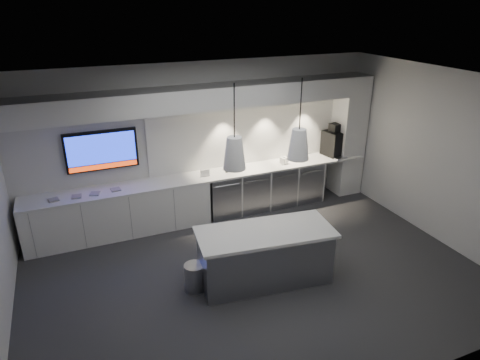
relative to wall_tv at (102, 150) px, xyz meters
name	(u,v)px	position (x,y,z in m)	size (l,w,h in m)	color
floor	(256,275)	(1.90, -2.45, -1.56)	(7.00, 7.00, 0.00)	#323234
ceiling	(259,84)	(1.90, -2.45, 1.44)	(7.00, 7.00, 0.00)	black
wall_back	(203,140)	(1.90, 0.05, -0.06)	(7.00, 7.00, 0.00)	silver
wall_front	(368,288)	(1.90, -4.95, -0.06)	(7.00, 7.00, 0.00)	silver
wall_right	(440,157)	(5.40, -2.45, -0.06)	(7.00, 7.00, 0.00)	silver
back_counter	(209,175)	(1.90, -0.27, -0.68)	(6.80, 0.65, 0.04)	white
left_base_cabinets	(120,212)	(0.15, -0.27, -1.13)	(3.30, 0.63, 0.86)	white
fridge_unit_a	(222,195)	(2.15, -0.27, -1.13)	(0.60, 0.61, 0.85)	gray
fridge_unit_b	(251,190)	(2.78, -0.27, -1.13)	(0.60, 0.61, 0.85)	gray
fridge_unit_c	(278,185)	(3.41, -0.27, -1.13)	(0.60, 0.61, 0.85)	gray
fridge_unit_d	(304,180)	(4.04, -0.27, -1.13)	(0.60, 0.61, 0.85)	gray
backsplash	(259,131)	(3.10, 0.03, -0.01)	(4.60, 0.03, 1.30)	white
soffit	(207,97)	(1.90, -0.25, 0.84)	(6.90, 0.60, 0.40)	white
column	(348,135)	(5.10, -0.25, -0.26)	(0.55, 0.55, 2.60)	white
wall_tv	(102,150)	(0.00, 0.00, 0.00)	(1.25, 0.07, 0.72)	black
island	(265,255)	(1.97, -2.60, -1.12)	(2.13, 1.11, 0.86)	gray
bin	(195,277)	(0.91, -2.41, -1.35)	(0.30, 0.30, 0.43)	gray
coffee_machine	(334,142)	(4.75, -0.25, -0.37)	(0.45, 0.60, 0.70)	black
sign_black	(229,168)	(2.30, -0.29, -0.57)	(0.14, 0.02, 0.18)	black
sign_white	(205,173)	(1.79, -0.34, -0.59)	(0.18, 0.02, 0.14)	white
cup_cluster	(284,161)	(3.51, -0.31, -0.59)	(0.16, 0.16, 0.14)	white
tray_a	(54,200)	(-0.90, -0.35, -0.65)	(0.16, 0.16, 0.03)	gray
tray_b	(77,196)	(-0.53, -0.36, -0.65)	(0.16, 0.16, 0.03)	gray
tray_c	(95,194)	(-0.23, -0.36, -0.65)	(0.16, 0.16, 0.03)	gray
tray_d	(116,190)	(0.13, -0.32, -0.65)	(0.16, 0.16, 0.03)	gray
pendant_left	(234,153)	(1.48, -2.60, 0.59)	(0.31, 0.31, 1.14)	white
pendant_right	(299,144)	(2.46, -2.60, 0.59)	(0.31, 0.31, 1.14)	white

